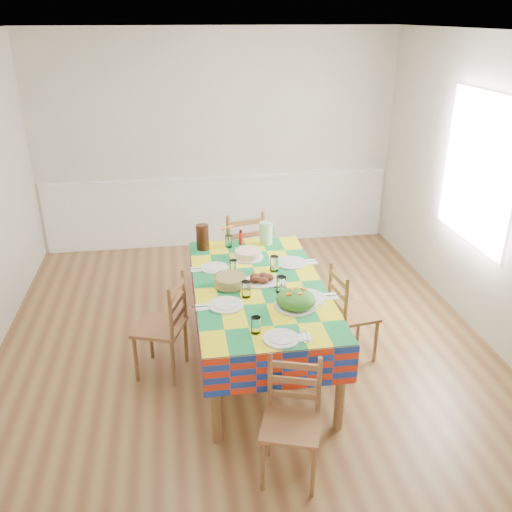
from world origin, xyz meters
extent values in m
cube|color=brown|center=(0.00, 0.00, -0.02)|extent=(4.50, 5.00, 0.04)
cube|color=white|center=(0.00, 0.00, 2.72)|extent=(4.50, 5.00, 0.04)
cube|color=beige|center=(0.00, 2.52, 1.35)|extent=(4.50, 0.04, 2.70)
cube|color=beige|center=(0.00, -2.52, 1.35)|extent=(4.50, 0.04, 2.70)
cube|color=beige|center=(2.27, 0.00, 1.35)|extent=(0.04, 5.00, 2.70)
cube|color=white|center=(0.00, 2.47, 0.90)|extent=(4.41, 0.06, 0.04)
cube|color=white|center=(0.00, 2.48, 0.45)|extent=(4.41, 0.03, 0.90)
plane|color=white|center=(2.23, 0.30, 1.50)|extent=(0.00, 1.40, 1.40)
cylinder|color=brown|center=(-0.36, -1.20, 0.36)|extent=(0.07, 0.07, 0.73)
cylinder|color=brown|center=(0.54, -1.20, 0.36)|extent=(0.07, 0.07, 0.73)
cylinder|color=brown|center=(-0.36, 0.62, 0.36)|extent=(0.07, 0.07, 0.73)
cylinder|color=brown|center=(0.54, 0.62, 0.36)|extent=(0.07, 0.07, 0.73)
cube|color=brown|center=(0.09, -0.29, 0.75)|extent=(1.02, 1.94, 0.04)
cube|color=red|center=(0.09, -0.29, 0.77)|extent=(1.06, 1.98, 0.01)
cube|color=red|center=(-0.44, -0.29, 0.61)|extent=(0.01, 1.98, 0.31)
cube|color=red|center=(0.62, -0.29, 0.61)|extent=(0.01, 1.98, 0.31)
cube|color=red|center=(0.09, -1.28, 0.61)|extent=(1.06, 0.01, 0.31)
cube|color=red|center=(0.09, 0.70, 0.61)|extent=(1.06, 0.01, 0.31)
cylinder|color=silver|center=(0.11, -1.14, 0.78)|extent=(0.25, 0.25, 0.01)
cylinder|color=silver|center=(0.11, -1.14, 0.79)|extent=(0.18, 0.18, 0.01)
cylinder|color=white|center=(-0.05, -1.02, 0.84)|extent=(0.07, 0.07, 0.12)
cube|color=white|center=(0.27, -1.14, 0.78)|extent=(0.09, 0.09, 0.01)
cube|color=silver|center=(0.26, -1.14, 0.78)|extent=(0.01, 0.16, 0.00)
cube|color=silver|center=(0.29, -1.14, 0.78)|extent=(0.01, 0.19, 0.00)
cylinder|color=silver|center=(-0.22, -0.61, 0.78)|extent=(0.27, 0.27, 0.01)
cylinder|color=silver|center=(-0.22, -0.61, 0.79)|extent=(0.19, 0.19, 0.01)
cylinder|color=white|center=(-0.05, -0.49, 0.84)|extent=(0.08, 0.08, 0.13)
cube|color=white|center=(-0.40, -0.61, 0.78)|extent=(0.10, 0.10, 0.01)
cube|color=silver|center=(-0.42, -0.61, 0.78)|extent=(0.17, 0.01, 0.00)
cube|color=silver|center=(-0.38, -0.61, 0.78)|extent=(0.20, 0.01, 0.00)
cylinder|color=silver|center=(-0.25, 0.07, 0.78)|extent=(0.25, 0.25, 0.01)
cylinder|color=silver|center=(-0.25, 0.07, 0.79)|extent=(0.17, 0.17, 0.01)
cylinder|color=white|center=(-0.10, -0.04, 0.83)|extent=(0.07, 0.07, 0.12)
cube|color=white|center=(-0.42, 0.07, 0.78)|extent=(0.09, 0.09, 0.01)
cube|color=silver|center=(-0.43, 0.07, 0.78)|extent=(0.15, 0.01, 0.00)
cube|color=silver|center=(-0.40, 0.07, 0.78)|extent=(0.18, 0.01, 0.00)
cylinder|color=silver|center=(0.42, -0.59, 0.78)|extent=(0.29, 0.29, 0.02)
cylinder|color=silver|center=(0.42, -0.59, 0.79)|extent=(0.21, 0.21, 0.01)
cylinder|color=white|center=(0.24, -0.46, 0.84)|extent=(0.08, 0.08, 0.14)
cube|color=white|center=(0.61, -0.59, 0.78)|extent=(0.11, 0.11, 0.01)
cube|color=silver|center=(0.59, -0.59, 0.78)|extent=(0.18, 0.01, 0.00)
cube|color=silver|center=(0.64, -0.59, 0.78)|extent=(0.22, 0.01, 0.00)
cylinder|color=silver|center=(0.43, 0.07, 0.78)|extent=(0.28, 0.28, 0.01)
cylinder|color=silver|center=(0.43, 0.07, 0.79)|extent=(0.20, 0.20, 0.01)
cylinder|color=white|center=(0.26, -0.06, 0.84)|extent=(0.08, 0.08, 0.14)
cube|color=white|center=(0.62, 0.07, 0.78)|extent=(0.10, 0.10, 0.01)
cube|color=silver|center=(0.60, 0.07, 0.78)|extent=(0.18, 0.01, 0.00)
cube|color=silver|center=(0.64, 0.07, 0.78)|extent=(0.21, 0.01, 0.00)
ellipsoid|color=silver|center=(0.11, -0.26, 0.78)|extent=(0.35, 0.25, 0.02)
ellipsoid|color=#321408|center=(0.17, -0.26, 0.82)|extent=(0.09, 0.08, 0.05)
ellipsoid|color=#321408|center=(0.13, -0.22, 0.82)|extent=(0.09, 0.08, 0.05)
ellipsoid|color=#321408|center=(0.06, -0.23, 0.82)|extent=(0.09, 0.08, 0.05)
ellipsoid|color=#321408|center=(0.06, -0.28, 0.82)|extent=(0.09, 0.08, 0.05)
ellipsoid|color=#321408|center=(0.12, -0.31, 0.82)|extent=(0.09, 0.08, 0.05)
cylinder|color=silver|center=(0.31, -0.70, 0.78)|extent=(0.33, 0.33, 0.02)
ellipsoid|color=#1B4A12|center=(0.31, -0.70, 0.83)|extent=(0.30, 0.30, 0.13)
cube|color=orange|center=(0.24, -0.73, 0.90)|extent=(0.04, 0.03, 0.01)
cube|color=orange|center=(0.28, -0.67, 0.90)|extent=(0.05, 0.05, 0.01)
cube|color=orange|center=(0.33, -0.73, 0.90)|extent=(0.03, 0.04, 0.01)
cube|color=orange|center=(0.37, -0.67, 0.90)|extent=(0.04, 0.05, 0.01)
cylinder|color=white|center=(-0.15, -0.29, 0.82)|extent=(0.26, 0.26, 0.09)
cylinder|color=#EACB7C|center=(-0.15, -0.29, 0.82)|extent=(0.24, 0.24, 0.08)
cylinder|color=silver|center=(0.07, 0.24, 0.78)|extent=(0.28, 0.28, 0.01)
cylinder|color=#E1C289|center=(0.07, 0.24, 0.82)|extent=(0.24, 0.24, 0.07)
cube|color=black|center=(0.23, -0.42, 0.78)|extent=(0.13, 0.32, 0.01)
cube|color=black|center=(0.29, -0.39, 0.78)|extent=(0.07, 0.33, 0.01)
cylinder|color=white|center=(-0.08, 0.53, 0.83)|extent=(0.07, 0.07, 0.12)
cylinder|color=#307527|center=(-0.10, 0.53, 0.88)|extent=(0.01, 0.01, 0.17)
ellipsoid|color=orange|center=(-0.13, 0.53, 0.96)|extent=(0.05, 0.05, 0.02)
cylinder|color=#307527|center=(-0.06, 0.54, 0.88)|extent=(0.01, 0.01, 0.17)
ellipsoid|color=orange|center=(-0.04, 0.55, 0.97)|extent=(0.05, 0.05, 0.02)
cylinder|color=#307527|center=(-0.08, 0.52, 0.88)|extent=(0.01, 0.01, 0.17)
ellipsoid|color=orange|center=(-0.08, 0.49, 0.99)|extent=(0.05, 0.05, 0.02)
cylinder|color=red|center=(0.05, 0.58, 0.85)|extent=(0.04, 0.04, 0.15)
cylinder|color=#A6D798|center=(0.29, 0.55, 0.88)|extent=(0.13, 0.13, 0.22)
cylinder|color=black|center=(-0.32, 0.52, 0.89)|extent=(0.12, 0.12, 0.24)
cube|color=silver|center=(0.09, -1.25, 0.78)|extent=(0.07, 0.02, 0.02)
cylinder|color=brown|center=(-0.11, -1.68, 0.20)|extent=(0.03, 0.03, 0.40)
cylinder|color=brown|center=(0.19, -1.78, 0.20)|extent=(0.03, 0.03, 0.40)
cylinder|color=brown|center=(-0.02, -1.39, 0.20)|extent=(0.03, 0.03, 0.40)
cylinder|color=brown|center=(0.29, -1.49, 0.20)|extent=(0.03, 0.03, 0.40)
cube|color=brown|center=(0.09, -1.59, 0.41)|extent=(0.46, 0.45, 0.03)
cylinder|color=brown|center=(-0.02, -1.39, 0.62)|extent=(0.03, 0.03, 0.44)
cylinder|color=brown|center=(0.29, -1.48, 0.62)|extent=(0.03, 0.03, 0.44)
cube|color=brown|center=(0.14, -1.44, 0.53)|extent=(0.31, 0.12, 0.04)
cube|color=brown|center=(0.14, -1.44, 0.65)|extent=(0.31, 0.12, 0.04)
cube|color=brown|center=(0.14, -1.44, 0.76)|extent=(0.31, 0.12, 0.04)
cylinder|color=brown|center=(0.23, 1.22, 0.24)|extent=(0.04, 0.04, 0.47)
cylinder|color=brown|center=(-0.14, 1.14, 0.24)|extent=(0.04, 0.04, 0.47)
cylinder|color=brown|center=(0.31, 0.88, 0.24)|extent=(0.04, 0.04, 0.47)
cylinder|color=brown|center=(-0.06, 0.79, 0.24)|extent=(0.04, 0.04, 0.47)
cube|color=brown|center=(0.09, 1.01, 0.49)|extent=(0.52, 0.51, 0.03)
cylinder|color=brown|center=(0.31, 0.87, 0.73)|extent=(0.04, 0.04, 0.52)
cylinder|color=brown|center=(-0.05, 0.78, 0.73)|extent=(0.04, 0.04, 0.52)
cube|color=brown|center=(0.13, 0.82, 0.63)|extent=(0.37, 0.11, 0.05)
cube|color=brown|center=(0.13, 0.82, 0.77)|extent=(0.37, 0.11, 0.05)
cube|color=brown|center=(0.13, 0.82, 0.90)|extent=(0.37, 0.11, 0.05)
cylinder|color=brown|center=(-0.85, -0.08, 0.21)|extent=(0.03, 0.03, 0.43)
cylinder|color=brown|center=(-0.96, -0.40, 0.21)|extent=(0.03, 0.03, 0.43)
cylinder|color=brown|center=(-0.54, -0.18, 0.21)|extent=(0.03, 0.03, 0.43)
cylinder|color=brown|center=(-0.66, -0.51, 0.21)|extent=(0.03, 0.03, 0.43)
cube|color=brown|center=(-0.75, -0.29, 0.44)|extent=(0.49, 0.50, 0.03)
cylinder|color=brown|center=(-0.53, -0.19, 0.66)|extent=(0.03, 0.03, 0.47)
cylinder|color=brown|center=(-0.65, -0.51, 0.66)|extent=(0.03, 0.03, 0.47)
cube|color=brown|center=(-0.59, -0.35, 0.57)|extent=(0.13, 0.33, 0.05)
cube|color=brown|center=(-0.59, -0.35, 0.69)|extent=(0.13, 0.33, 0.05)
cube|color=brown|center=(-0.59, -0.35, 0.81)|extent=(0.13, 0.33, 0.05)
cylinder|color=brown|center=(1.10, -0.43, 0.20)|extent=(0.03, 0.03, 0.41)
cylinder|color=brown|center=(1.05, -0.11, 0.20)|extent=(0.03, 0.03, 0.41)
cylinder|color=brown|center=(0.80, -0.47, 0.20)|extent=(0.03, 0.03, 0.41)
cylinder|color=brown|center=(0.75, -0.15, 0.20)|extent=(0.03, 0.03, 0.41)
cube|color=brown|center=(0.92, -0.29, 0.42)|extent=(0.41, 0.43, 0.03)
cylinder|color=brown|center=(0.79, -0.47, 0.63)|extent=(0.03, 0.03, 0.45)
cylinder|color=brown|center=(0.74, -0.15, 0.63)|extent=(0.03, 0.03, 0.45)
cube|color=brown|center=(0.76, -0.31, 0.54)|extent=(0.06, 0.32, 0.05)
cube|color=brown|center=(0.76, -0.31, 0.66)|extent=(0.06, 0.32, 0.05)
cube|color=brown|center=(0.76, -0.31, 0.78)|extent=(0.06, 0.32, 0.05)
camera|label=1|loc=(-0.55, -4.23, 2.82)|focal=38.00mm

